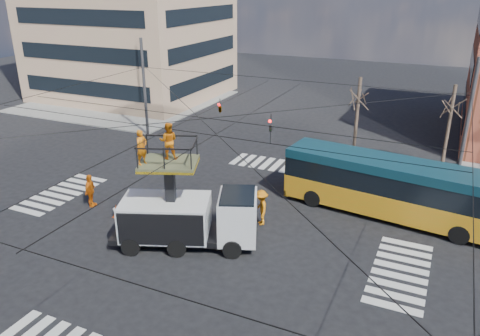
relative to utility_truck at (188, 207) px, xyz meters
name	(u,v)px	position (x,y,z in m)	size (l,w,h in m)	color
ground	(204,226)	(-0.18, 1.81, -2.02)	(120.00, 120.00, 0.00)	black
sidewalk_nw	(127,101)	(-21.18, 22.81, -1.96)	(18.00, 18.00, 0.12)	slate
crosswalks	(204,226)	(-0.18, 1.81, -2.01)	(22.40, 22.40, 0.02)	silver
overhead_network	(204,148)	(-0.25, 2.21, 2.27)	(24.24, 24.24, 8.00)	#2D2D30
tree_a	(359,97)	(4.82, 15.31, 2.61)	(2.00, 2.00, 6.00)	#382B21
tree_b	(452,106)	(10.82, 15.31, 2.61)	(2.00, 2.00, 6.00)	#382B21
utility_truck	(188,207)	(0.00, 0.00, 0.00)	(7.35, 4.73, 6.09)	black
city_bus	(395,187)	(8.65, 7.21, -0.29)	(12.32, 4.15, 3.20)	orange
traffic_cone	(116,211)	(-5.09, 0.76, -1.65)	(0.36, 0.36, 0.74)	#D33D08
worker_ground	(90,191)	(-7.24, 1.23, -1.05)	(1.14, 0.48, 1.95)	orange
flagger	(261,207)	(2.44, 3.36, -1.04)	(1.26, 0.72, 1.95)	orange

